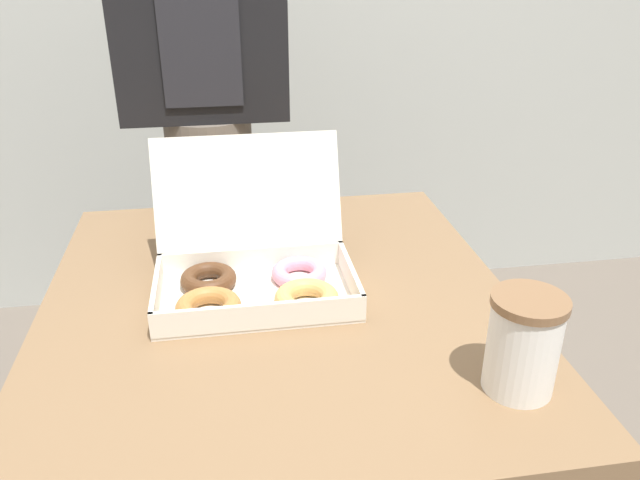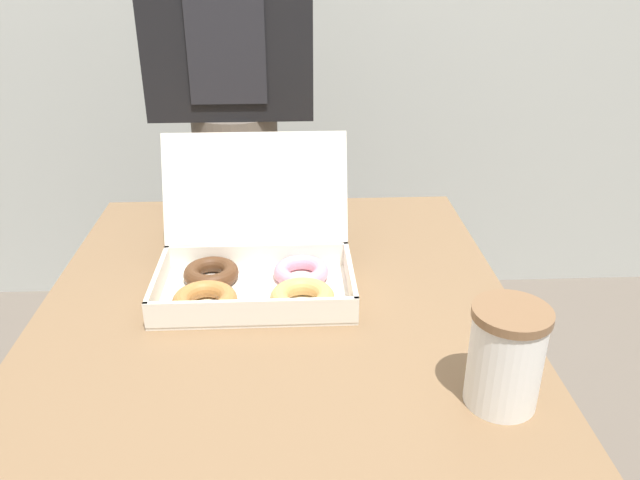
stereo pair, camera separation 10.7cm
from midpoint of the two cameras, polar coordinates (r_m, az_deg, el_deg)
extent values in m
cube|color=brown|center=(1.32, -0.98, -18.81)|extent=(0.81, 0.89, 0.73)
cube|color=white|center=(1.09, -3.14, -5.04)|extent=(0.34, 0.21, 0.01)
cube|color=white|center=(1.10, -11.92, -4.02)|extent=(0.01, 0.21, 0.04)
cube|color=white|center=(1.09, 5.61, -3.67)|extent=(0.01, 0.21, 0.04)
cube|color=white|center=(1.00, -3.18, -6.71)|extent=(0.34, 0.01, 0.04)
cube|color=white|center=(1.17, -3.16, -1.48)|extent=(0.34, 0.01, 0.04)
cube|color=white|center=(1.16, -3.30, 4.69)|extent=(0.34, 0.08, 0.19)
torus|color=#A87038|center=(1.05, -7.63, -5.60)|extent=(0.15, 0.15, 0.03)
torus|color=#4C2D19|center=(1.13, -7.28, -3.11)|extent=(0.11, 0.11, 0.03)
torus|color=tan|center=(1.04, 1.31, -5.39)|extent=(0.15, 0.15, 0.03)
torus|color=pink|center=(1.13, 0.97, -2.98)|extent=(0.12, 0.12, 0.03)
cylinder|color=white|center=(0.88, 19.99, -10.43)|extent=(0.10, 0.10, 0.13)
cylinder|color=brown|center=(0.84, 20.73, -6.42)|extent=(0.10, 0.10, 0.01)
cylinder|color=#665B51|center=(1.76, -5.31, -2.89)|extent=(0.22, 0.22, 0.90)
cube|color=#232328|center=(1.46, -6.57, 19.12)|extent=(0.18, 0.01, 0.36)
camera|label=1|loc=(0.05, -87.14, 1.38)|focal=35.00mm
camera|label=2|loc=(0.05, 92.86, -1.38)|focal=35.00mm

